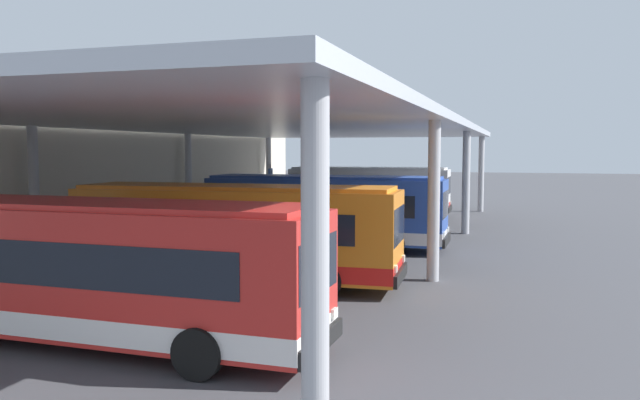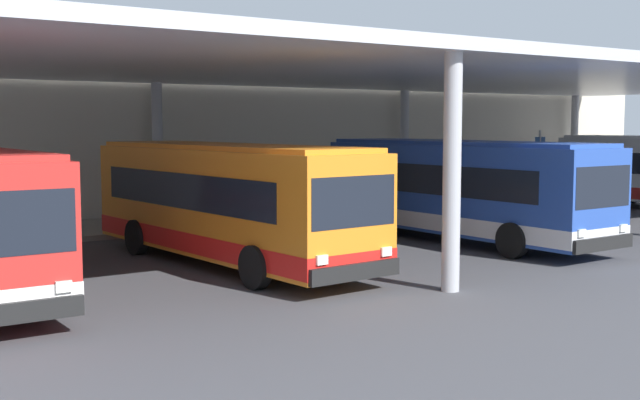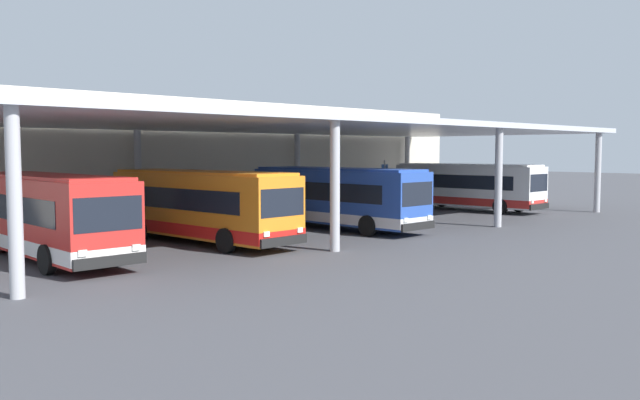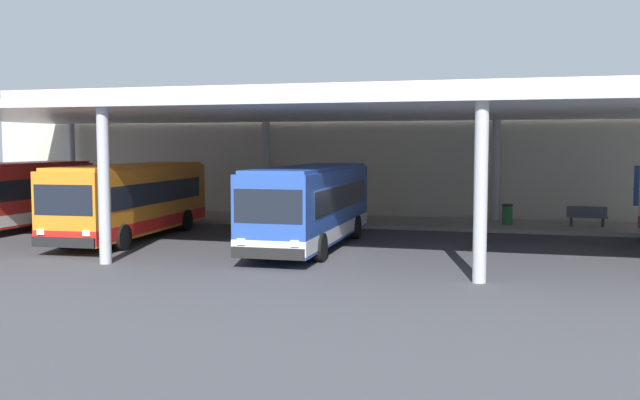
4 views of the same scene
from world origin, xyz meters
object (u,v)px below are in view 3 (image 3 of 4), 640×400
object	(u,v)px
bus_second_bay	(201,205)
banner_sign	(385,179)
bus_middle_bay	(337,197)
trash_bin	(324,200)
bench_waiting	(356,197)
bus_far_bay	(467,186)
bus_nearest_bay	(46,215)

from	to	relation	value
bus_second_bay	banner_sign	xyz separation A→B (m)	(21.23, 7.52, 0.32)
bus_middle_bay	trash_bin	xyz separation A→B (m)	(7.34, 8.49, -0.98)
bus_second_bay	bench_waiting	xyz separation A→B (m)	(19.02, 8.39, -0.99)
bus_far_bay	banner_sign	world-z (taller)	banner_sign
bus_second_bay	bus_nearest_bay	bearing A→B (deg)	177.93
banner_sign	bus_second_bay	bearing A→B (deg)	-160.50
bus_far_bay	trash_bin	size ratio (longest dim) A/B	10.80
bus_nearest_bay	bus_far_bay	size ratio (longest dim) A/B	1.00
bench_waiting	bus_nearest_bay	bearing A→B (deg)	-162.42
bus_middle_bay	banner_sign	bearing A→B (deg)	31.20
bus_nearest_bay	bus_middle_bay	size ratio (longest dim) A/B	1.00
banner_sign	bus_nearest_bay	bearing A→B (deg)	-165.40
bus_middle_bay	trash_bin	distance (m)	11.27
trash_bin	banner_sign	bearing A→B (deg)	-5.08
bus_far_bay	banner_sign	distance (m)	6.65
bus_second_bay	bus_middle_bay	bearing A→B (deg)	-3.24
bus_nearest_bay	bus_far_bay	xyz separation A→B (m)	(28.96, 0.72, 0.00)
bus_far_bay	bus_second_bay	bearing A→B (deg)	-177.53
bus_second_bay	bench_waiting	bearing A→B (deg)	23.81
trash_bin	bench_waiting	bearing A→B (deg)	5.67
bus_second_bay	bench_waiting	world-z (taller)	bus_second_bay
bus_far_bay	bus_middle_bay	bearing A→B (deg)	-174.30
bus_far_bay	trash_bin	distance (m)	9.90
bus_middle_bay	banner_sign	distance (m)	15.39
bus_second_bay	trash_bin	world-z (taller)	bus_second_bay
bus_nearest_bay	banner_sign	distance (m)	28.86
banner_sign	trash_bin	bearing A→B (deg)	174.92
bench_waiting	trash_bin	distance (m)	3.64
bus_nearest_bay	bus_second_bay	world-z (taller)	same
bus_second_bay	trash_bin	bearing A→B (deg)	27.54
bus_second_bay	banner_sign	distance (m)	22.52
bus_nearest_bay	bus_second_bay	distance (m)	6.70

